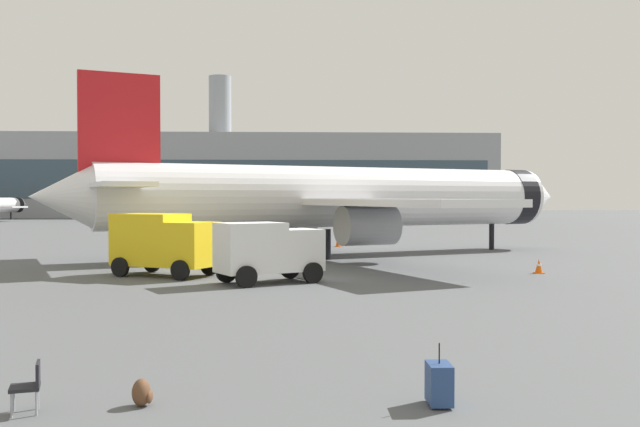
# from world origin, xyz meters

# --- Properties ---
(airplane_at_gate) EXTENTS (34.21, 31.38, 10.50)m
(airplane_at_gate) POSITION_xyz_m (2.92, 39.20, 3.66)
(airplane_at_gate) COLOR white
(airplane_at_gate) RESTS_ON ground
(service_truck) EXTENTS (5.27, 4.19, 2.90)m
(service_truck) POSITION_xyz_m (-5.84, 27.84, 1.61)
(service_truck) COLOR yellow
(service_truck) RESTS_ON ground
(cargo_van) EXTENTS (4.83, 3.89, 2.60)m
(cargo_van) POSITION_xyz_m (-0.92, 24.90, 1.45)
(cargo_van) COLOR white
(cargo_van) RESTS_ON ground
(safety_cone_near) EXTENTS (0.44, 0.44, 0.82)m
(safety_cone_near) POSITION_xyz_m (3.59, 47.18, 0.40)
(safety_cone_near) COLOR #F2590C
(safety_cone_near) RESTS_ON ground
(safety_cone_mid) EXTENTS (0.44, 0.44, 0.70)m
(safety_cone_mid) POSITION_xyz_m (12.03, 28.29, 0.34)
(safety_cone_mid) COLOR #F2590C
(safety_cone_mid) RESTS_ON ground
(rolling_suitcase) EXTENTS (0.41, 0.64, 1.10)m
(rolling_suitcase) POSITION_xyz_m (2.64, 6.90, 0.39)
(rolling_suitcase) COLOR navy
(rolling_suitcase) RESTS_ON ground
(traveller_backpack) EXTENTS (0.36, 0.40, 0.48)m
(traveller_backpack) POSITION_xyz_m (-2.56, 7.08, 0.23)
(traveller_backpack) COLOR brown
(traveller_backpack) RESTS_ON ground
(gate_chair) EXTENTS (0.59, 0.59, 0.86)m
(gate_chair) POSITION_xyz_m (-4.37, 6.76, 0.50)
(gate_chair) COLOR black
(gate_chair) RESTS_ON ground
(terminal_building) EXTENTS (99.55, 23.31, 27.61)m
(terminal_building) POSITION_xyz_m (-10.88, 135.61, 7.89)
(terminal_building) COLOR gray
(terminal_building) RESTS_ON ground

